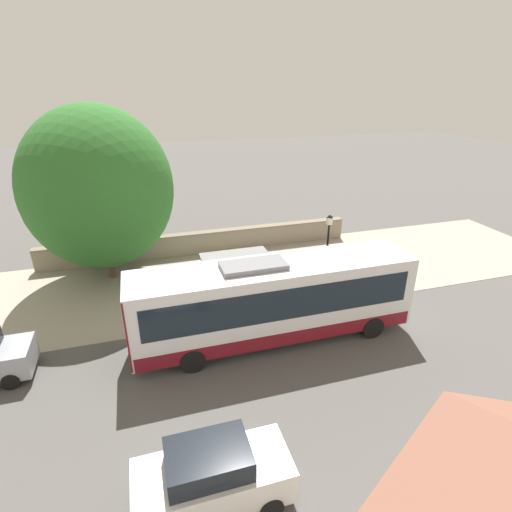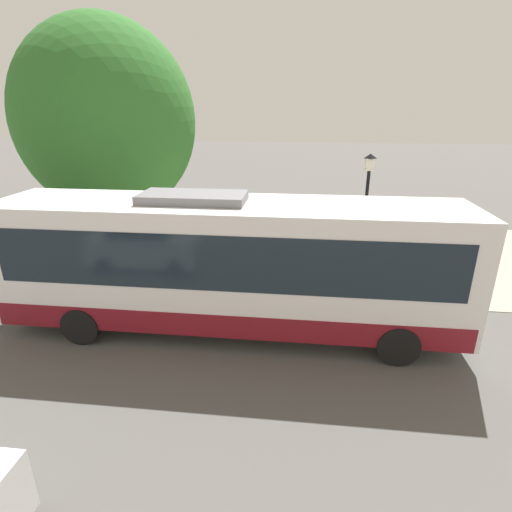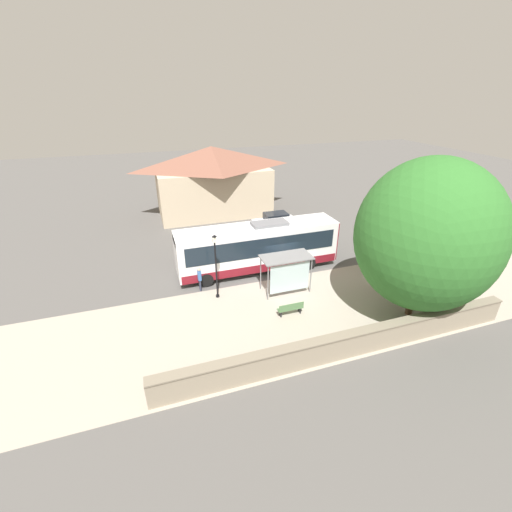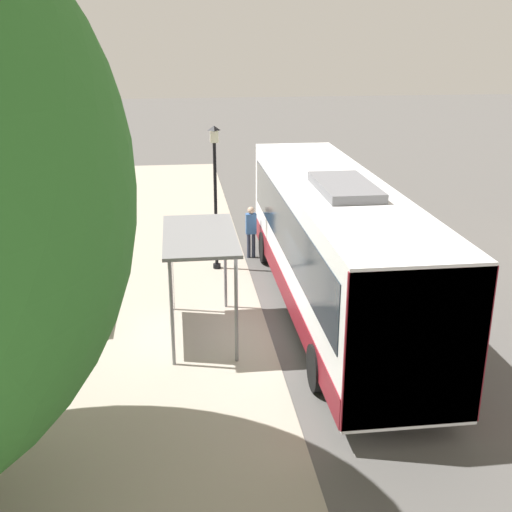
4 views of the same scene
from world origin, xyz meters
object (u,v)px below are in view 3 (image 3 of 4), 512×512
at_px(street_lamp_near, 216,262).
at_px(parked_car_far_lane, 275,223).
at_px(bus, 258,247).
at_px(pedestrian, 200,277).
at_px(bench, 291,308).
at_px(shade_tree, 427,236).
at_px(bus_shelter, 287,264).
at_px(parked_car_behind_bus, 391,242).

relative_size(street_lamp_near, parked_car_far_lane, 1.09).
height_order(bus, parked_car_far_lane, bus).
bearing_deg(pedestrian, street_lamp_near, -142.28).
xyz_separation_m(bench, shade_tree, (-2.19, -6.97, 4.74)).
height_order(bus_shelter, bench, bus_shelter).
bearing_deg(parked_car_far_lane, parked_car_behind_bus, -133.37).
bearing_deg(shade_tree, bus, 39.80).
xyz_separation_m(bus_shelter, parked_car_far_lane, (10.22, -3.19, -1.22)).
distance_m(parked_car_behind_bus, parked_car_far_lane, 10.52).
xyz_separation_m(pedestrian, shade_tree, (-6.78, -11.68, 4.19)).
bearing_deg(street_lamp_near, parked_car_far_lane, -39.59).
height_order(parked_car_behind_bus, parked_car_far_lane, parked_car_far_lane).
distance_m(pedestrian, parked_car_far_lane, 11.93).
relative_size(bus_shelter, parked_car_behind_bus, 0.83).
distance_m(bench, parked_car_behind_bus, 12.88).
bearing_deg(parked_car_behind_bus, parked_car_far_lane, 46.63).
height_order(bench, street_lamp_near, street_lamp_near).
height_order(bus_shelter, street_lamp_near, street_lamp_near).
bearing_deg(bus, bench, 179.87).
height_order(shade_tree, parked_car_far_lane, shade_tree).
relative_size(pedestrian, bench, 1.08).
bearing_deg(bus, parked_car_behind_bus, -93.04).
relative_size(bench, parked_car_behind_bus, 0.40).
bearing_deg(street_lamp_near, bus_shelter, -100.40).
bearing_deg(shade_tree, street_lamp_near, 62.58).
relative_size(shade_tree, parked_car_far_lane, 2.30).
relative_size(pedestrian, street_lamp_near, 0.39).
bearing_deg(bus, bus_shelter, -167.84).
xyz_separation_m(pedestrian, bench, (-4.59, -4.71, -0.55)).
relative_size(bus, shade_tree, 1.26).
height_order(bus_shelter, shade_tree, shade_tree).
bearing_deg(shade_tree, parked_car_behind_bus, -31.04).
relative_size(bus_shelter, street_lamp_near, 0.75).
distance_m(bus_shelter, pedestrian, 5.98).
relative_size(parked_car_behind_bus, parked_car_far_lane, 0.97).
bearing_deg(shade_tree, pedestrian, 59.86).
relative_size(pedestrian, parked_car_far_lane, 0.42).
relative_size(bus_shelter, shade_tree, 0.35).
height_order(pedestrian, shade_tree, shade_tree).
distance_m(bus, parked_car_far_lane, 7.77).
bearing_deg(bus_shelter, shade_tree, -127.48).
distance_m(pedestrian, street_lamp_near, 2.23).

